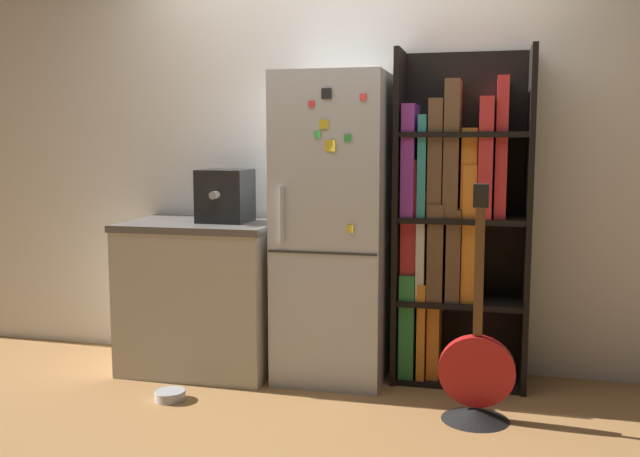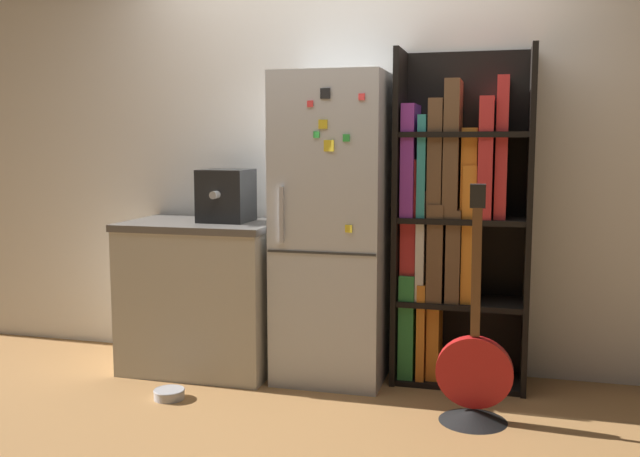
{
  "view_description": "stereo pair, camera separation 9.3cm",
  "coord_description": "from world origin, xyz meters",
  "px_view_note": "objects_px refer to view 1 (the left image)",
  "views": [
    {
      "loc": [
        0.87,
        -3.74,
        1.36
      ],
      "look_at": [
        -0.07,
        0.15,
        0.87
      ],
      "focal_mm": 40.0,
      "sensor_mm": 36.0,
      "label": 1
    },
    {
      "loc": [
        0.96,
        -3.72,
        1.36
      ],
      "look_at": [
        -0.07,
        0.15,
        0.87
      ],
      "focal_mm": 40.0,
      "sensor_mm": 36.0,
      "label": 2
    }
  ],
  "objects_px": {
    "refrigerator": "(333,228)",
    "guitar": "(476,387)",
    "espresso_machine": "(225,196)",
    "pet_bowl": "(170,395)",
    "bookshelf": "(451,220)"
  },
  "relations": [
    {
      "from": "refrigerator",
      "to": "bookshelf",
      "type": "relative_size",
      "value": 0.93
    },
    {
      "from": "refrigerator",
      "to": "espresso_machine",
      "type": "height_order",
      "value": "refrigerator"
    },
    {
      "from": "refrigerator",
      "to": "pet_bowl",
      "type": "xyz_separation_m",
      "value": [
        -0.75,
        -0.58,
        -0.84
      ]
    },
    {
      "from": "refrigerator",
      "to": "guitar",
      "type": "height_order",
      "value": "refrigerator"
    },
    {
      "from": "refrigerator",
      "to": "espresso_machine",
      "type": "distance_m",
      "value": 0.67
    },
    {
      "from": "bookshelf",
      "to": "pet_bowl",
      "type": "height_order",
      "value": "bookshelf"
    },
    {
      "from": "guitar",
      "to": "pet_bowl",
      "type": "bearing_deg",
      "value": -176.29
    },
    {
      "from": "espresso_machine",
      "to": "pet_bowl",
      "type": "xyz_separation_m",
      "value": [
        -0.11,
        -0.57,
        -1.01
      ]
    },
    {
      "from": "guitar",
      "to": "pet_bowl",
      "type": "height_order",
      "value": "guitar"
    },
    {
      "from": "bookshelf",
      "to": "guitar",
      "type": "xyz_separation_m",
      "value": [
        0.17,
        -0.59,
        -0.75
      ]
    },
    {
      "from": "pet_bowl",
      "to": "espresso_machine",
      "type": "bearing_deg",
      "value": 79.49
    },
    {
      "from": "bookshelf",
      "to": "espresso_machine",
      "type": "relative_size",
      "value": 5.52
    },
    {
      "from": "bookshelf",
      "to": "espresso_machine",
      "type": "xyz_separation_m",
      "value": [
        -1.29,
        -0.12,
        0.12
      ]
    },
    {
      "from": "espresso_machine",
      "to": "pet_bowl",
      "type": "distance_m",
      "value": 1.17
    },
    {
      "from": "refrigerator",
      "to": "espresso_machine",
      "type": "relative_size",
      "value": 5.15
    }
  ]
}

